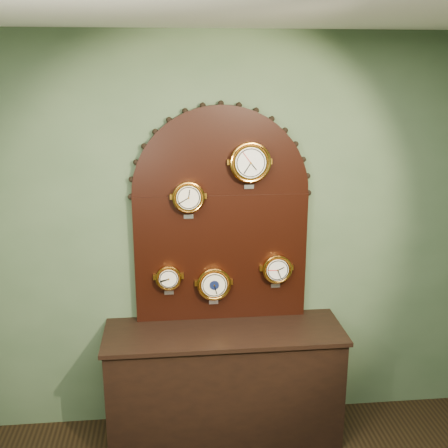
{
  "coord_description": "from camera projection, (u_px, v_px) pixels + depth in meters",
  "views": [
    {
      "loc": [
        -0.35,
        -1.15,
        2.54
      ],
      "look_at": [
        0.0,
        2.25,
        1.58
      ],
      "focal_mm": 43.84,
      "sensor_mm": 36.0,
      "label": 1
    }
  ],
  "objects": [
    {
      "name": "shop_counter",
      "position": [
        224.0,
        386.0,
        3.85
      ],
      "size": [
        1.6,
        0.5,
        0.8
      ],
      "primitive_type": "cube",
      "color": "black",
      "rests_on": "ground_plane"
    },
    {
      "name": "wall_back",
      "position": [
        220.0,
        239.0,
        3.84
      ],
      "size": [
        4.0,
        0.0,
        4.0
      ],
      "primitive_type": "plane",
      "rotation": [
        1.57,
        0.0,
        0.0
      ],
      "color": "#465D40",
      "rests_on": "ground"
    },
    {
      "name": "tide_clock",
      "position": [
        277.0,
        269.0,
        3.82
      ],
      "size": [
        0.21,
        0.08,
        0.26
      ],
      "color": "orange",
      "rests_on": "display_board"
    },
    {
      "name": "barometer",
      "position": [
        214.0,
        284.0,
        3.8
      ],
      "size": [
        0.24,
        0.08,
        0.29
      ],
      "color": "orange",
      "rests_on": "display_board"
    },
    {
      "name": "display_board",
      "position": [
        221.0,
        210.0,
        3.73
      ],
      "size": [
        1.26,
        0.06,
        1.53
      ],
      "color": "black",
      "rests_on": "shop_counter"
    },
    {
      "name": "arabic_clock",
      "position": [
        250.0,
        162.0,
        3.59
      ],
      "size": [
        0.27,
        0.08,
        0.32
      ],
      "color": "orange",
      "rests_on": "display_board"
    },
    {
      "name": "hygrometer",
      "position": [
        169.0,
        277.0,
        3.76
      ],
      "size": [
        0.18,
        0.08,
        0.23
      ],
      "color": "orange",
      "rests_on": "display_board"
    },
    {
      "name": "roman_clock",
      "position": [
        188.0,
        197.0,
        3.62
      ],
      "size": [
        0.21,
        0.08,
        0.27
      ],
      "color": "orange",
      "rests_on": "display_board"
    }
  ]
}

